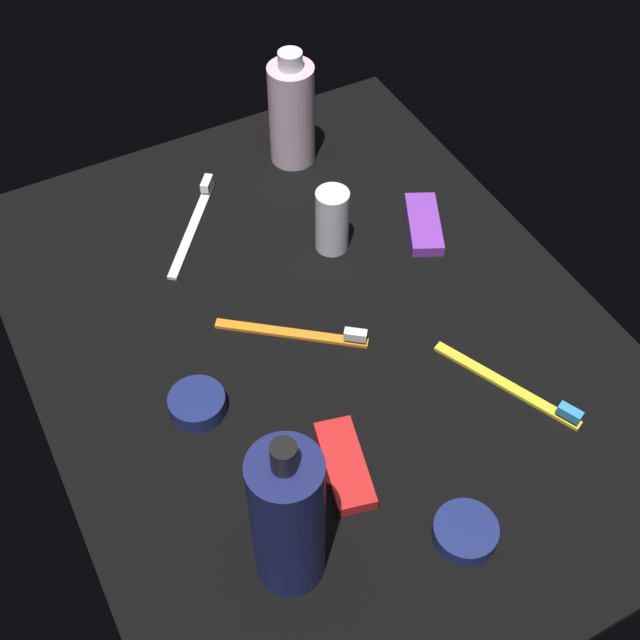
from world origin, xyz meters
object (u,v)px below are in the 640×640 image
(bodywash_bottle, at_px, (292,112))
(cream_tin_right, at_px, (197,404))
(cream_tin_left, at_px, (465,532))
(toothbrush_white, at_px, (194,220))
(snack_bar_purple, at_px, (424,224))
(lotion_bottle, at_px, (288,519))
(toothbrush_yellow, at_px, (515,388))
(deodorant_stick, at_px, (332,220))
(snack_bar_red, at_px, (345,465))
(toothbrush_orange, at_px, (301,332))

(bodywash_bottle, bearing_deg, cream_tin_right, -40.30)
(cream_tin_left, distance_m, cream_tin_right, 0.31)
(toothbrush_white, height_order, cream_tin_right, same)
(toothbrush_white, height_order, snack_bar_purple, toothbrush_white)
(bodywash_bottle, xyz_separation_m, snack_bar_purple, (0.21, 0.08, -0.07))
(lotion_bottle, xyz_separation_m, bodywash_bottle, (-0.54, 0.27, -0.02))
(toothbrush_yellow, distance_m, cream_tin_right, 0.35)
(deodorant_stick, bearing_deg, snack_bar_purple, 77.18)
(snack_bar_red, bearing_deg, toothbrush_orange, -178.89)
(toothbrush_orange, bearing_deg, deodorant_stick, 137.93)
(deodorant_stick, relative_size, cream_tin_right, 1.42)
(snack_bar_purple, bearing_deg, cream_tin_left, -1.24)
(deodorant_stick, distance_m, toothbrush_yellow, 0.30)
(snack_bar_red, bearing_deg, deodorant_stick, 167.75)
(bodywash_bottle, height_order, toothbrush_orange, bodywash_bottle)
(bodywash_bottle, bearing_deg, toothbrush_white, -70.55)
(toothbrush_white, relative_size, cream_tin_right, 2.40)
(bodywash_bottle, xyz_separation_m, cream_tin_left, (0.59, -0.11, -0.07))
(snack_bar_red, distance_m, cream_tin_left, 0.14)
(lotion_bottle, relative_size, toothbrush_orange, 1.41)
(deodorant_stick, relative_size, snack_bar_purple, 0.85)
(toothbrush_orange, bearing_deg, toothbrush_white, -170.98)
(snack_bar_purple, bearing_deg, cream_tin_right, -45.30)
(toothbrush_orange, distance_m, snack_bar_purple, 0.24)
(lotion_bottle, relative_size, cream_tin_right, 3.41)
(toothbrush_white, bearing_deg, lotion_bottle, -11.70)
(bodywash_bottle, bearing_deg, toothbrush_yellow, 4.20)
(lotion_bottle, relative_size, deodorant_stick, 2.40)
(toothbrush_white, bearing_deg, toothbrush_yellow, 26.96)
(toothbrush_yellow, height_order, cream_tin_left, toothbrush_yellow)
(toothbrush_white, bearing_deg, snack_bar_red, -0.44)
(bodywash_bottle, relative_size, snack_bar_purple, 1.60)
(deodorant_stick, height_order, cream_tin_left, deodorant_stick)
(deodorant_stick, height_order, snack_bar_red, deodorant_stick)
(lotion_bottle, height_order, snack_bar_red, lotion_bottle)
(snack_bar_red, height_order, snack_bar_purple, same)
(bodywash_bottle, bearing_deg, lotion_bottle, -26.94)
(deodorant_stick, height_order, toothbrush_yellow, deodorant_stick)
(toothbrush_orange, bearing_deg, bodywash_bottle, 154.85)
(lotion_bottle, relative_size, snack_bar_red, 2.03)
(cream_tin_left, relative_size, cream_tin_right, 1.03)
(bodywash_bottle, distance_m, toothbrush_orange, 0.33)
(lotion_bottle, distance_m, cream_tin_right, 0.22)
(toothbrush_white, bearing_deg, bodywash_bottle, 109.45)
(deodorant_stick, height_order, snack_bar_purple, deodorant_stick)
(bodywash_bottle, height_order, toothbrush_yellow, bodywash_bottle)
(toothbrush_yellow, distance_m, snack_bar_purple, 0.27)
(toothbrush_orange, relative_size, snack_bar_red, 1.44)
(lotion_bottle, xyz_separation_m, toothbrush_orange, (-0.24, 0.14, -0.09))
(toothbrush_orange, distance_m, cream_tin_right, 0.15)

